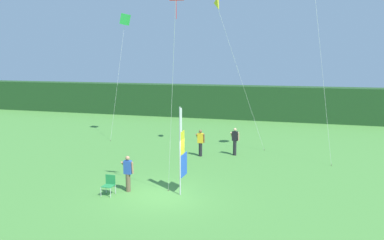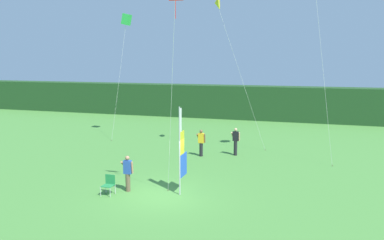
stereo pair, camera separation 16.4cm
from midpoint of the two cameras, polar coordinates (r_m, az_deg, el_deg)
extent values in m
plane|color=#478438|center=(18.32, -4.57, -10.74)|extent=(120.00, 120.00, 0.00)
cube|color=#1E421E|center=(40.89, 7.75, 2.53)|extent=(80.00, 2.40, 3.38)
cylinder|color=#B7B7BC|center=(17.77, -2.00, -4.55)|extent=(0.06, 0.06, 4.04)
cube|color=blue|center=(18.43, -1.47, -6.48)|extent=(0.02, 0.97, 1.08)
cube|color=yellow|center=(18.00, -1.67, -3.32)|extent=(0.02, 0.60, 1.08)
cube|color=white|center=(17.64, -1.87, -0.02)|extent=(0.02, 0.23, 1.08)
cylinder|color=brown|center=(18.89, -9.42, -8.88)|extent=(0.22, 0.22, 0.84)
cube|color=#284CA8|center=(18.68, -9.48, -6.72)|extent=(0.36, 0.20, 0.63)
sphere|color=#A37556|center=(18.57, -9.51, -5.42)|extent=(0.20, 0.20, 0.20)
cylinder|color=#A37556|center=(18.81, -10.03, -6.34)|extent=(0.09, 0.48, 0.42)
cylinder|color=#A37556|center=(18.59, -8.83, -6.80)|extent=(0.09, 0.14, 0.56)
cylinder|color=black|center=(25.13, 1.03, -4.27)|extent=(0.22, 0.22, 0.86)
cube|color=yellow|center=(24.97, 1.04, -2.61)|extent=(0.36, 0.20, 0.62)
sphere|color=brown|center=(24.89, 1.04, -1.64)|extent=(0.20, 0.20, 0.20)
cylinder|color=brown|center=(25.08, 0.57, -2.37)|extent=(0.09, 0.48, 0.42)
cylinder|color=brown|center=(24.92, 1.55, -2.67)|extent=(0.09, 0.14, 0.56)
cylinder|color=black|center=(25.50, 5.98, -4.02)|extent=(0.22, 0.22, 0.95)
cube|color=black|center=(25.34, 6.01, -2.31)|extent=(0.36, 0.20, 0.60)
sphere|color=tan|center=(25.27, 6.02, -1.38)|extent=(0.20, 0.20, 0.20)
cylinder|color=tan|center=(25.43, 5.53, -2.10)|extent=(0.09, 0.48, 0.42)
cylinder|color=tan|center=(25.31, 6.52, -2.39)|extent=(0.09, 0.14, 0.56)
cylinder|color=#BCBCC1|center=(18.53, -13.23, -10.04)|extent=(0.03, 0.03, 0.42)
cylinder|color=#BCBCC1|center=(18.31, -11.91, -10.23)|extent=(0.03, 0.03, 0.42)
cylinder|color=#BCBCC1|center=(18.93, -12.50, -9.61)|extent=(0.03, 0.03, 0.42)
cylinder|color=#BCBCC1|center=(18.70, -11.20, -9.79)|extent=(0.03, 0.03, 0.42)
cube|color=#237F42|center=(18.54, -12.23, -9.26)|extent=(0.48, 0.48, 0.03)
cube|color=#237F42|center=(18.67, -11.90, -8.36)|extent=(0.48, 0.03, 0.44)
cylinder|color=brown|center=(18.85, -3.68, -10.03)|extent=(0.03, 0.03, 0.08)
cylinder|color=silver|center=(17.08, -3.19, 3.01)|extent=(0.96, 1.48, 8.80)
cylinder|color=red|center=(16.26, -2.59, 15.57)|extent=(0.02, 0.02, 0.70)
cylinder|color=brown|center=(24.33, 19.24, -6.16)|extent=(0.03, 0.03, 0.08)
cylinder|color=silver|center=(23.91, 18.08, 6.38)|extent=(1.48, 0.75, 10.57)
cylinder|color=brown|center=(27.22, 10.19, -4.23)|extent=(0.03, 0.03, 0.08)
cylinder|color=silver|center=(26.20, 6.88, 5.87)|extent=(3.17, 1.20, 9.61)
cone|color=yellow|center=(26.13, 3.29, 16.47)|extent=(0.43, 0.84, 0.83)
cylinder|color=brown|center=(30.38, -11.81, -2.91)|extent=(0.03, 0.03, 0.08)
cylinder|color=silver|center=(30.34, -10.78, 5.63)|extent=(0.71, 1.59, 9.02)
cube|color=green|center=(30.98, -9.75, 14.08)|extent=(0.72, 0.57, 0.89)
camera|label=1|loc=(0.08, -90.24, -0.04)|focal=37.07mm
camera|label=2|loc=(0.08, 89.76, 0.04)|focal=37.07mm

